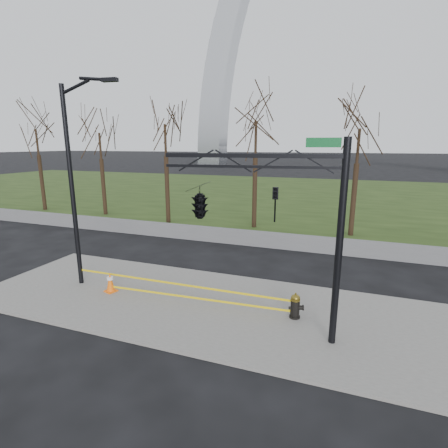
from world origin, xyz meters
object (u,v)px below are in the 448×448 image
(street_light, at_px, (75,173))
(traffic_signal_mast, at_px, (225,203))
(traffic_cone, at_px, (110,282))
(fire_hydrant, at_px, (295,306))

(street_light, distance_m, traffic_signal_mast, 6.92)
(traffic_cone, relative_size, traffic_signal_mast, 0.13)
(fire_hydrant, relative_size, traffic_cone, 1.12)
(traffic_signal_mast, bearing_deg, traffic_cone, 160.99)
(street_light, bearing_deg, traffic_signal_mast, -19.10)
(fire_hydrant, height_order, traffic_signal_mast, traffic_signal_mast)
(traffic_signal_mast, bearing_deg, street_light, 160.88)
(fire_hydrant, height_order, street_light, street_light)
(fire_hydrant, distance_m, traffic_cone, 7.21)
(fire_hydrant, distance_m, traffic_signal_mast, 4.40)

